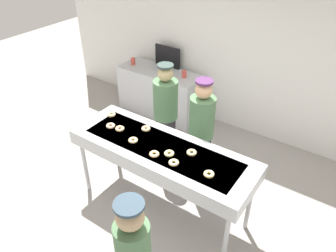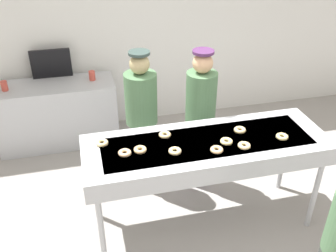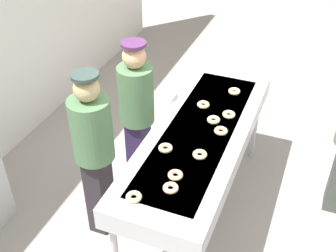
# 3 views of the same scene
# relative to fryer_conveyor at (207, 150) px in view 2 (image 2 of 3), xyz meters

# --- Properties ---
(ground_plane) EXTENTS (16.00, 16.00, 0.00)m
(ground_plane) POSITION_rel_fryer_conveyor_xyz_m (0.00, 0.00, -0.95)
(ground_plane) COLOR #9E9993
(back_wall) EXTENTS (8.00, 0.12, 3.26)m
(back_wall) POSITION_rel_fryer_conveyor_xyz_m (0.00, 2.46, 0.68)
(back_wall) COLOR white
(back_wall) RESTS_ON ground
(fryer_conveyor) EXTENTS (2.37, 0.81, 1.05)m
(fryer_conveyor) POSITION_rel_fryer_conveyor_xyz_m (0.00, 0.00, 0.00)
(fryer_conveyor) COLOR #B7BABF
(fryer_conveyor) RESTS_ON ground
(plain_donut_0) EXTENTS (0.17, 0.17, 0.04)m
(plain_donut_0) POSITION_rel_fryer_conveyor_xyz_m (0.72, -0.12, 0.12)
(plain_donut_0) COLOR #F1D487
(plain_donut_0) RESTS_ON fryer_conveyor
(plain_donut_1) EXTENTS (0.16, 0.16, 0.04)m
(plain_donut_1) POSITION_rel_fryer_conveyor_xyz_m (-0.37, 0.18, 0.12)
(plain_donut_1) COLOR #E6C784
(plain_donut_1) RESTS_ON fryer_conveyor
(plain_donut_2) EXTENTS (0.17, 0.17, 0.04)m
(plain_donut_2) POSITION_rel_fryer_conveyor_xyz_m (0.17, -0.07, 0.12)
(plain_donut_2) COLOR #F0D488
(plain_donut_2) RESTS_ON fryer_conveyor
(plain_donut_3) EXTENTS (0.17, 0.17, 0.04)m
(plain_donut_3) POSITION_rel_fryer_conveyor_xyz_m (-0.35, -0.11, 0.12)
(plain_donut_3) COLOR beige
(plain_donut_3) RESTS_ON fryer_conveyor
(plain_donut_4) EXTENTS (0.17, 0.17, 0.04)m
(plain_donut_4) POSITION_rel_fryer_conveyor_xyz_m (0.37, 0.09, 0.12)
(plain_donut_4) COLOR #E9CC85
(plain_donut_4) RESTS_ON fryer_conveyor
(plain_donut_5) EXTENTS (0.17, 0.17, 0.04)m
(plain_donut_5) POSITION_rel_fryer_conveyor_xyz_m (0.30, -0.18, 0.12)
(plain_donut_5) COLOR #F2D08F
(plain_donut_5) RESTS_ON fryer_conveyor
(plain_donut_6) EXTENTS (0.13, 0.13, 0.04)m
(plain_donut_6) POSITION_rel_fryer_conveyor_xyz_m (-0.98, 0.18, 0.12)
(plain_donut_6) COLOR #EFD08B
(plain_donut_6) RESTS_ON fryer_conveyor
(plain_donut_7) EXTENTS (0.12, 0.12, 0.04)m
(plain_donut_7) POSITION_rel_fryer_conveyor_xyz_m (-0.80, -0.03, 0.12)
(plain_donut_7) COLOR #F5C590
(plain_donut_7) RESTS_ON fryer_conveyor
(plain_donut_8) EXTENTS (0.14, 0.14, 0.04)m
(plain_donut_8) POSITION_rel_fryer_conveyor_xyz_m (-0.65, -0.02, 0.12)
(plain_donut_8) COLOR #F3C582
(plain_donut_8) RESTS_ON fryer_conveyor
(plain_donut_9) EXTENTS (0.16, 0.16, 0.04)m
(plain_donut_9) POSITION_rel_fryer_conveyor_xyz_m (0.03, -0.18, 0.12)
(plain_donut_9) COLOR #F8C585
(plain_donut_9) RESTS_ON fryer_conveyor
(worker_baker) EXTENTS (0.34, 0.34, 1.70)m
(worker_baker) POSITION_rel_fryer_conveyor_xyz_m (0.16, 0.69, 0.02)
(worker_baker) COLOR #2C1F47
(worker_baker) RESTS_ON ground
(worker_assistant) EXTENTS (0.35, 0.35, 1.71)m
(worker_assistant) POSITION_rel_fryer_conveyor_xyz_m (-0.49, 0.80, 0.03)
(worker_assistant) COLOR #282329
(worker_assistant) RESTS_ON ground
(prep_counter) EXTENTS (1.61, 0.62, 0.90)m
(prep_counter) POSITION_rel_fryer_conveyor_xyz_m (-1.48, 2.01, -0.50)
(prep_counter) COLOR #B7BABF
(prep_counter) RESTS_ON ground
(paper_cup_0) EXTENTS (0.08, 0.08, 0.13)m
(paper_cup_0) POSITION_rel_fryer_conveyor_xyz_m (-0.95, 2.04, 0.02)
(paper_cup_0) COLOR #CC4C3F
(paper_cup_0) RESTS_ON prep_counter
(paper_cup_1) EXTENTS (0.08, 0.08, 0.13)m
(paper_cup_1) POSITION_rel_fryer_conveyor_xyz_m (-2.08, 1.97, 0.02)
(paper_cup_1) COLOR #CC4C3F
(paper_cup_1) RESTS_ON prep_counter
(menu_display) EXTENTS (0.54, 0.04, 0.40)m
(menu_display) POSITION_rel_fryer_conveyor_xyz_m (-1.48, 2.28, 0.15)
(menu_display) COLOR black
(menu_display) RESTS_ON prep_counter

